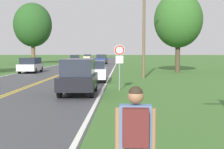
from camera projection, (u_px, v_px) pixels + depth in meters
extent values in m
cube|color=#4C6B93|center=(135.00, 127.00, 4.55)|extent=(0.47, 0.21, 0.64)
sphere|color=#936647|center=(136.00, 96.00, 4.51)|extent=(0.23, 0.23, 0.23)
sphere|color=#2D2319|center=(136.00, 93.00, 4.51)|extent=(0.21, 0.21, 0.21)
cylinder|color=#936647|center=(118.00, 131.00, 4.57)|extent=(0.09, 0.09, 0.68)
cylinder|color=#936647|center=(153.00, 131.00, 4.53)|extent=(0.09, 0.09, 0.68)
cube|color=#561E1E|center=(136.00, 128.00, 4.36)|extent=(0.38, 0.19, 0.54)
cylinder|color=gray|center=(119.00, 68.00, 18.10)|extent=(0.07, 0.07, 2.60)
cylinder|color=silver|center=(119.00, 50.00, 18.00)|extent=(0.60, 0.02, 0.60)
torus|color=red|center=(119.00, 50.00, 17.99)|extent=(0.55, 0.07, 0.55)
cube|color=silver|center=(119.00, 60.00, 18.04)|extent=(0.44, 0.02, 0.44)
cylinder|color=brown|center=(144.00, 20.00, 25.95)|extent=(0.24, 0.24, 9.71)
cylinder|color=#473828|center=(178.00, 57.00, 33.53)|extent=(0.51, 0.51, 3.44)
ellipsoid|color=#2D5B23|center=(178.00, 20.00, 33.24)|extent=(5.15, 5.15, 5.92)
cylinder|color=brown|center=(33.00, 52.00, 57.74)|extent=(0.70, 0.70, 4.17)
ellipsoid|color=#234C1E|center=(33.00, 25.00, 57.37)|extent=(6.99, 6.99, 8.04)
cylinder|color=black|center=(92.00, 90.00, 15.22)|extent=(0.22, 0.79, 0.79)
cylinder|color=black|center=(60.00, 90.00, 15.23)|extent=(0.22, 0.79, 0.79)
cylinder|color=black|center=(95.00, 84.00, 17.87)|extent=(0.22, 0.79, 0.79)
cylinder|color=black|center=(68.00, 84.00, 17.88)|extent=(0.22, 0.79, 0.79)
cube|color=black|center=(79.00, 81.00, 16.53)|extent=(1.89, 4.33, 0.67)
cube|color=#1E232D|center=(79.00, 67.00, 16.47)|extent=(1.64, 3.04, 0.86)
cylinder|color=black|center=(105.00, 79.00, 22.19)|extent=(0.23, 0.68, 0.67)
cylinder|color=black|center=(80.00, 79.00, 22.17)|extent=(0.23, 0.68, 0.67)
cylinder|color=black|center=(105.00, 76.00, 24.51)|extent=(0.23, 0.68, 0.67)
cylinder|color=black|center=(83.00, 76.00, 24.49)|extent=(0.23, 0.68, 0.67)
cube|color=white|center=(93.00, 73.00, 23.31)|extent=(2.10, 3.84, 0.72)
cube|color=#1E232D|center=(93.00, 64.00, 23.27)|extent=(1.82, 2.70, 0.56)
cylinder|color=black|center=(27.00, 69.00, 34.66)|extent=(0.22, 0.61, 0.60)
cylinder|color=black|center=(41.00, 69.00, 34.65)|extent=(0.22, 0.61, 0.60)
cylinder|color=black|center=(19.00, 71.00, 32.01)|extent=(0.22, 0.61, 0.60)
cylinder|color=black|center=(35.00, 71.00, 31.99)|extent=(0.22, 0.61, 0.60)
cube|color=silver|center=(31.00, 67.00, 33.30)|extent=(1.94, 4.34, 0.68)
cube|color=#1E232D|center=(31.00, 61.00, 33.25)|extent=(1.68, 3.05, 0.67)
cylinder|color=black|center=(105.00, 62.00, 54.52)|extent=(0.23, 0.70, 0.69)
cylinder|color=black|center=(96.00, 62.00, 54.64)|extent=(0.23, 0.70, 0.69)
cylinder|color=black|center=(107.00, 62.00, 57.33)|extent=(0.23, 0.70, 0.69)
cylinder|color=black|center=(99.00, 62.00, 57.45)|extent=(0.23, 0.70, 0.69)
cube|color=navy|center=(102.00, 60.00, 55.96)|extent=(1.94, 4.64, 0.76)
cube|color=#1E232D|center=(102.00, 56.00, 55.91)|extent=(1.67, 3.27, 0.65)
cylinder|color=black|center=(72.00, 60.00, 65.78)|extent=(0.22, 0.70, 0.69)
cylinder|color=black|center=(80.00, 60.00, 65.76)|extent=(0.22, 0.70, 0.69)
cylinder|color=black|center=(70.00, 61.00, 63.18)|extent=(0.22, 0.70, 0.69)
cylinder|color=black|center=(78.00, 61.00, 63.17)|extent=(0.22, 0.70, 0.69)
cube|color=#1E472D|center=(75.00, 60.00, 64.45)|extent=(1.96, 4.24, 0.54)
cube|color=#1E232D|center=(75.00, 57.00, 64.24)|extent=(1.69, 2.35, 0.70)
cylinder|color=black|center=(85.00, 58.00, 84.82)|extent=(0.22, 0.69, 0.68)
cylinder|color=black|center=(91.00, 58.00, 84.72)|extent=(0.22, 0.69, 0.68)
cylinder|color=black|center=(84.00, 59.00, 82.26)|extent=(0.22, 0.69, 0.68)
cylinder|color=black|center=(90.00, 59.00, 82.16)|extent=(0.22, 0.69, 0.68)
cube|color=#C1B28E|center=(88.00, 57.00, 83.47)|extent=(1.91, 4.19, 0.69)
cube|color=#1E232D|center=(88.00, 55.00, 83.26)|extent=(1.65, 2.32, 0.46)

